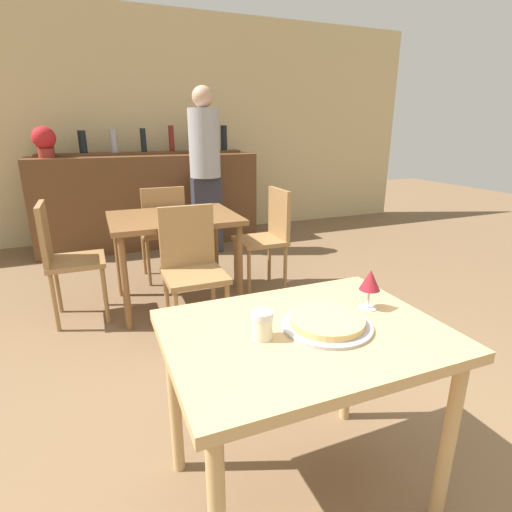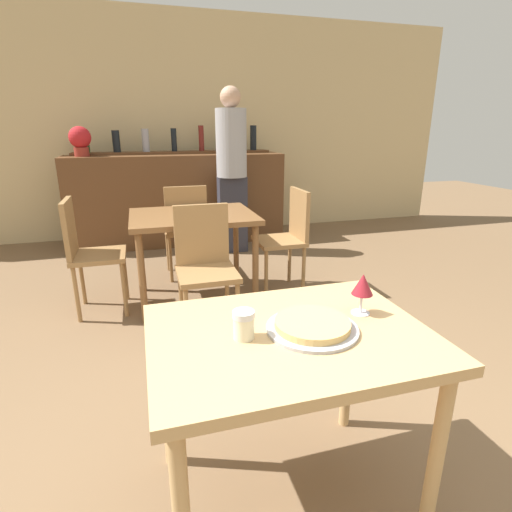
% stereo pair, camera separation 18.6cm
% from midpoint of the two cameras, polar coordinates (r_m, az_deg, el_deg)
% --- Properties ---
extents(ground_plane, '(16.00, 16.00, 0.00)m').
position_cam_midpoint_polar(ground_plane, '(1.89, 2.78, -30.61)').
color(ground_plane, brown).
extents(wall_back, '(8.00, 0.05, 2.80)m').
position_cam_midpoint_polar(wall_back, '(5.55, -17.39, 17.04)').
color(wall_back, '#D1B784').
rests_on(wall_back, ground_plane).
extents(dining_table_near, '(0.97, 0.72, 0.74)m').
position_cam_midpoint_polar(dining_table_near, '(1.47, 3.17, -13.70)').
color(dining_table_near, tan).
rests_on(dining_table_near, ground_plane).
extents(dining_table_far, '(0.98, 0.78, 0.75)m').
position_cam_midpoint_polar(dining_table_far, '(3.27, -13.23, 4.08)').
color(dining_table_far, brown).
rests_on(dining_table_far, ground_plane).
extents(bar_counter, '(2.60, 0.56, 1.10)m').
position_cam_midpoint_polar(bar_counter, '(5.12, -15.95, 7.55)').
color(bar_counter, brown).
rests_on(bar_counter, ground_plane).
extents(bar_back_shelf, '(2.39, 0.24, 0.34)m').
position_cam_midpoint_polar(bar_back_shelf, '(5.20, -16.85, 14.54)').
color(bar_back_shelf, brown).
rests_on(bar_back_shelf, bar_counter).
extents(chair_far_side_front, '(0.40, 0.40, 0.91)m').
position_cam_midpoint_polar(chair_far_side_front, '(2.77, -11.11, -0.99)').
color(chair_far_side_front, olive).
rests_on(chair_far_side_front, ground_plane).
extents(chair_far_side_back, '(0.40, 0.40, 0.91)m').
position_cam_midpoint_polar(chair_far_side_back, '(3.84, -14.49, 4.05)').
color(chair_far_side_back, olive).
rests_on(chair_far_side_back, ground_plane).
extents(chair_far_side_left, '(0.40, 0.40, 0.91)m').
position_cam_midpoint_polar(chair_far_side_left, '(3.28, -27.31, 0.28)').
color(chair_far_side_left, olive).
rests_on(chair_far_side_left, ground_plane).
extents(chair_far_side_right, '(0.40, 0.40, 0.91)m').
position_cam_midpoint_polar(chair_far_side_right, '(3.51, 0.24, 3.38)').
color(chair_far_side_right, olive).
rests_on(chair_far_side_right, ground_plane).
extents(pizza_tray, '(0.32, 0.32, 0.04)m').
position_cam_midpoint_polar(pizza_tray, '(1.43, 6.39, -9.56)').
color(pizza_tray, '#A3A3A8').
rests_on(pizza_tray, dining_table_near).
extents(cheese_shaker, '(0.07, 0.07, 0.10)m').
position_cam_midpoint_polar(cheese_shaker, '(1.34, -3.19, -9.79)').
color(cheese_shaker, beige).
rests_on(cheese_shaker, dining_table_near).
extents(person_standing, '(0.34, 0.34, 1.83)m').
position_cam_midpoint_polar(person_standing, '(4.60, -8.45, 12.64)').
color(person_standing, '#2D2D38').
rests_on(person_standing, ground_plane).
extents(wine_glass, '(0.08, 0.08, 0.16)m').
position_cam_midpoint_polar(wine_glass, '(1.56, 12.75, -3.60)').
color(wine_glass, silver).
rests_on(wine_glass, dining_table_near).
extents(potted_plant, '(0.24, 0.24, 0.33)m').
position_cam_midpoint_polar(potted_plant, '(5.00, -29.00, 14.27)').
color(potted_plant, maroon).
rests_on(potted_plant, bar_counter).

